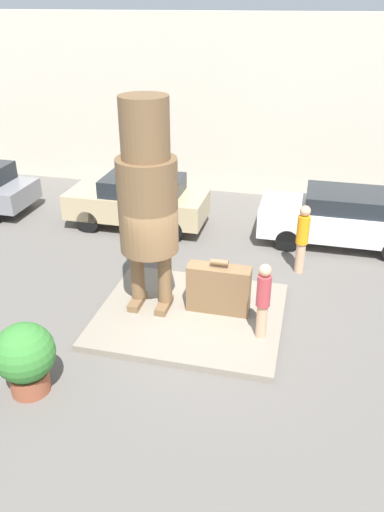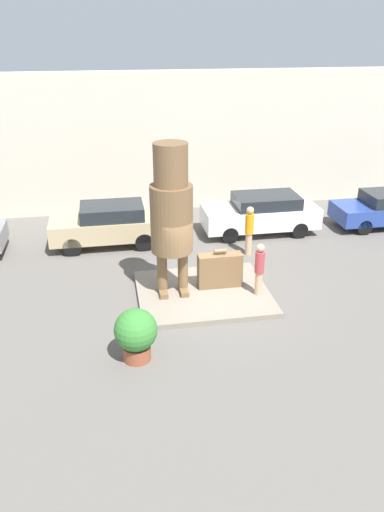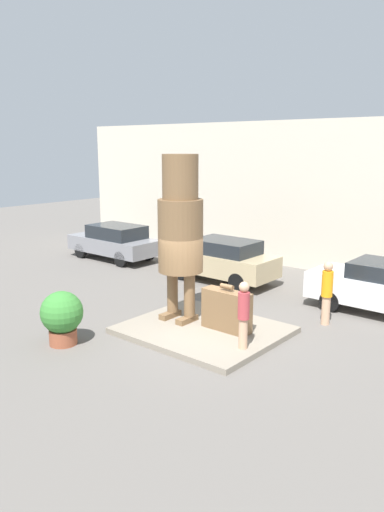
{
  "view_description": "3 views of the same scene",
  "coord_description": "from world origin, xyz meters",
  "px_view_note": "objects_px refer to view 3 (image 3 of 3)",
  "views": [
    {
      "loc": [
        2.22,
        -8.92,
        6.35
      ],
      "look_at": [
        0.06,
        -0.09,
        1.61
      ],
      "focal_mm": 35.0,
      "sensor_mm": 36.0,
      "label": 1
    },
    {
      "loc": [
        -2.7,
        -13.27,
        7.58
      ],
      "look_at": [
        -0.37,
        -0.14,
        1.43
      ],
      "focal_mm": 35.0,
      "sensor_mm": 36.0,
      "label": 2
    },
    {
      "loc": [
        7.92,
        -9.94,
        4.95
      ],
      "look_at": [
        -0.41,
        0.0,
        2.07
      ],
      "focal_mm": 35.0,
      "sensor_mm": 36.0,
      "label": 3
    }
  ],
  "objects_px": {
    "parked_car_grey": "(115,241)",
    "statue_figure": "(180,225)",
    "tourist": "(244,312)",
    "giant_suitcase": "(227,310)",
    "parked_car_tan": "(222,259)",
    "worker_hivis": "(327,290)",
    "planter_pot": "(62,316)"
  },
  "relations": [
    {
      "from": "parked_car_grey",
      "to": "parked_car_tan",
      "type": "relative_size",
      "value": 1.02
    },
    {
      "from": "tourist",
      "to": "parked_car_grey",
      "type": "relative_size",
      "value": 0.39
    },
    {
      "from": "tourist",
      "to": "parked_car_tan",
      "type": "xyz_separation_m",
      "value": [
        -4.34,
        4.98,
        -0.22
      ]
    },
    {
      "from": "tourist",
      "to": "worker_hivis",
      "type": "xyz_separation_m",
      "value": [
        0.62,
        3.22,
        -0.06
      ]
    },
    {
      "from": "giant_suitcase",
      "to": "planter_pot",
      "type": "bearing_deg",
      "value": -131.96
    },
    {
      "from": "giant_suitcase",
      "to": "statue_figure",
      "type": "bearing_deg",
      "value": -175.32
    },
    {
      "from": "parked_car_grey",
      "to": "planter_pot",
      "type": "height_order",
      "value": "parked_car_grey"
    },
    {
      "from": "giant_suitcase",
      "to": "tourist",
      "type": "xyz_separation_m",
      "value": [
        1.03,
        -0.74,
        0.37
      ]
    },
    {
      "from": "tourist",
      "to": "parked_car_grey",
      "type": "bearing_deg",
      "value": 154.15
    },
    {
      "from": "parked_car_tan",
      "to": "tourist",
      "type": "bearing_deg",
      "value": 131.09
    },
    {
      "from": "parked_car_grey",
      "to": "giant_suitcase",
      "type": "bearing_deg",
      "value": 155.38
    },
    {
      "from": "parked_car_grey",
      "to": "statue_figure",
      "type": "bearing_deg",
      "value": 150.59
    },
    {
      "from": "statue_figure",
      "to": "worker_hivis",
      "type": "xyz_separation_m",
      "value": [
        3.15,
        2.6,
        -1.83
      ]
    },
    {
      "from": "giant_suitcase",
      "to": "worker_hivis",
      "type": "xyz_separation_m",
      "value": [
        1.65,
        2.48,
        0.3
      ]
    },
    {
      "from": "giant_suitcase",
      "to": "tourist",
      "type": "height_order",
      "value": "tourist"
    },
    {
      "from": "statue_figure",
      "to": "parked_car_tan",
      "type": "relative_size",
      "value": 1.09
    },
    {
      "from": "statue_figure",
      "to": "worker_hivis",
      "type": "height_order",
      "value": "statue_figure"
    },
    {
      "from": "parked_car_tan",
      "to": "worker_hivis",
      "type": "height_order",
      "value": "worker_hivis"
    },
    {
      "from": "statue_figure",
      "to": "parked_car_tan",
      "type": "distance_m",
      "value": 5.13
    },
    {
      "from": "giant_suitcase",
      "to": "worker_hivis",
      "type": "height_order",
      "value": "worker_hivis"
    },
    {
      "from": "parked_car_tan",
      "to": "worker_hivis",
      "type": "distance_m",
      "value": 5.27
    },
    {
      "from": "tourist",
      "to": "worker_hivis",
      "type": "height_order",
      "value": "worker_hivis"
    },
    {
      "from": "tourist",
      "to": "giant_suitcase",
      "type": "bearing_deg",
      "value": 144.36
    },
    {
      "from": "giant_suitcase",
      "to": "parked_car_tan",
      "type": "relative_size",
      "value": 0.33
    },
    {
      "from": "tourist",
      "to": "parked_car_grey",
      "type": "xyz_separation_m",
      "value": [
        -10.2,
        4.94,
        -0.25
      ]
    },
    {
      "from": "giant_suitcase",
      "to": "parked_car_grey",
      "type": "xyz_separation_m",
      "value": [
        -9.17,
        4.2,
        0.12
      ]
    },
    {
      "from": "tourist",
      "to": "statue_figure",
      "type": "bearing_deg",
      "value": 166.29
    },
    {
      "from": "statue_figure",
      "to": "tourist",
      "type": "bearing_deg",
      "value": -13.71
    },
    {
      "from": "giant_suitcase",
      "to": "parked_car_grey",
      "type": "distance_m",
      "value": 10.09
    },
    {
      "from": "tourist",
      "to": "planter_pot",
      "type": "xyz_separation_m",
      "value": [
        -3.86,
        -2.41,
        -0.3
      ]
    },
    {
      "from": "giant_suitcase",
      "to": "planter_pot",
      "type": "distance_m",
      "value": 4.24
    },
    {
      "from": "parked_car_tan",
      "to": "giant_suitcase",
      "type": "bearing_deg",
      "value": 127.98
    }
  ]
}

